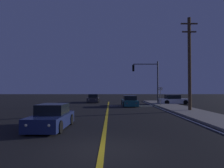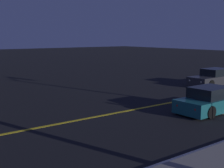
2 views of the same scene
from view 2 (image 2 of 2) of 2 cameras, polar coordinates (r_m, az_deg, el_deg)
name	(u,v)px [view 2 (image 2 of 2)]	position (r m, az deg, el deg)	size (l,w,h in m)	color
lane_line_center	(33,129)	(13.59, -14.76, -8.18)	(0.20, 35.75, 0.01)	gold
stop_bar	(219,112)	(16.92, 19.52, -5.00)	(6.10, 0.50, 0.01)	silver
car_parked_curb_teal	(212,101)	(16.83, 18.40, -3.00)	(1.94, 4.53, 1.34)	#195960
car_side_waiting_charcoal	(213,78)	(25.91, 18.65, 1.10)	(1.88, 4.66, 1.34)	#2D2D33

